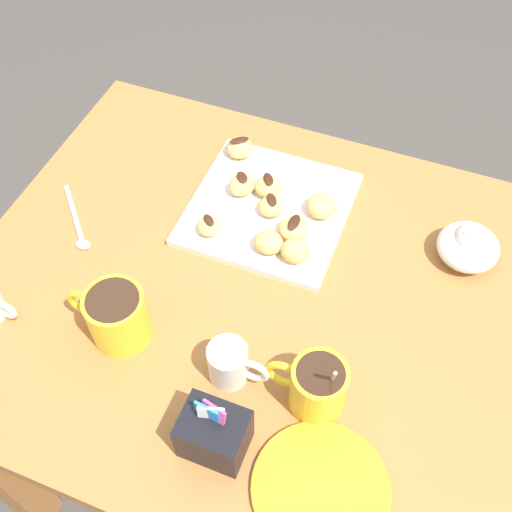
{
  "coord_description": "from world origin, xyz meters",
  "views": [
    {
      "loc": [
        -0.21,
        0.54,
        1.59
      ],
      "look_at": [
        0.01,
        -0.05,
        0.75
      ],
      "focal_mm": 43.5,
      "sensor_mm": 36.0,
      "label": 1
    }
  ],
  "objects_px": {
    "beignet_5": "(322,206)",
    "pastry_plate_square": "(269,209)",
    "beignet_2": "(268,187)",
    "beignet_3": "(209,226)",
    "dining_table": "(253,329)",
    "coffee_mug_yellow_right": "(116,315)",
    "saucer_orange_left": "(321,489)",
    "beignet_1": "(242,185)",
    "beignet_8": "(271,206)",
    "ice_cream_bowl": "(469,245)",
    "beignet_7": "(267,242)",
    "beignet_6": "(240,148)",
    "coffee_mug_yellow_left": "(316,386)",
    "beignet_4": "(295,251)",
    "sugar_caddy": "(214,433)",
    "cream_pitcher_white": "(229,362)",
    "beignet_0": "(294,229)"
  },
  "relations": [
    {
      "from": "pastry_plate_square",
      "to": "beignet_2",
      "type": "bearing_deg",
      "value": -66.08
    },
    {
      "from": "beignet_6",
      "to": "beignet_3",
      "type": "bearing_deg",
      "value": 96.8
    },
    {
      "from": "beignet_5",
      "to": "saucer_orange_left",
      "type": "bearing_deg",
      "value": 107.78
    },
    {
      "from": "beignet_2",
      "to": "beignet_3",
      "type": "xyz_separation_m",
      "value": [
        0.06,
        0.12,
        -0.0
      ]
    },
    {
      "from": "coffee_mug_yellow_right",
      "to": "beignet_5",
      "type": "distance_m",
      "value": 0.41
    },
    {
      "from": "pastry_plate_square",
      "to": "beignet_0",
      "type": "relative_size",
      "value": 5.22
    },
    {
      "from": "pastry_plate_square",
      "to": "sugar_caddy",
      "type": "xyz_separation_m",
      "value": [
        -0.08,
        0.43,
        0.03
      ]
    },
    {
      "from": "pastry_plate_square",
      "to": "beignet_5",
      "type": "xyz_separation_m",
      "value": [
        -0.09,
        -0.02,
        0.03
      ]
    },
    {
      "from": "ice_cream_bowl",
      "to": "saucer_orange_left",
      "type": "bearing_deg",
      "value": 76.54
    },
    {
      "from": "cream_pitcher_white",
      "to": "beignet_5",
      "type": "bearing_deg",
      "value": -95.41
    },
    {
      "from": "coffee_mug_yellow_left",
      "to": "beignet_4",
      "type": "height_order",
      "value": "coffee_mug_yellow_left"
    },
    {
      "from": "cream_pitcher_white",
      "to": "ice_cream_bowl",
      "type": "height_order",
      "value": "ice_cream_bowl"
    },
    {
      "from": "pastry_plate_square",
      "to": "beignet_0",
      "type": "height_order",
      "value": "beignet_0"
    },
    {
      "from": "beignet_3",
      "to": "beignet_7",
      "type": "height_order",
      "value": "beignet_7"
    },
    {
      "from": "pastry_plate_square",
      "to": "beignet_5",
      "type": "bearing_deg",
      "value": -168.26
    },
    {
      "from": "coffee_mug_yellow_right",
      "to": "beignet_5",
      "type": "xyz_separation_m",
      "value": [
        -0.22,
        -0.34,
        -0.02
      ]
    },
    {
      "from": "sugar_caddy",
      "to": "beignet_0",
      "type": "relative_size",
      "value": 2.0
    },
    {
      "from": "beignet_3",
      "to": "beignet_7",
      "type": "bearing_deg",
      "value": -179.42
    },
    {
      "from": "sugar_caddy",
      "to": "beignet_2",
      "type": "relative_size",
      "value": 2.19
    },
    {
      "from": "ice_cream_bowl",
      "to": "beignet_6",
      "type": "relative_size",
      "value": 2.02
    },
    {
      "from": "pastry_plate_square",
      "to": "beignet_8",
      "type": "bearing_deg",
      "value": 126.34
    },
    {
      "from": "coffee_mug_yellow_right",
      "to": "beignet_0",
      "type": "xyz_separation_m",
      "value": [
        -0.19,
        -0.27,
        -0.02
      ]
    },
    {
      "from": "cream_pitcher_white",
      "to": "beignet_5",
      "type": "relative_size",
      "value": 1.9
    },
    {
      "from": "beignet_7",
      "to": "beignet_8",
      "type": "xyz_separation_m",
      "value": [
        0.02,
        -0.08,
        -0.0
      ]
    },
    {
      "from": "coffee_mug_yellow_right",
      "to": "beignet_3",
      "type": "distance_m",
      "value": 0.23
    },
    {
      "from": "sugar_caddy",
      "to": "beignet_7",
      "type": "distance_m",
      "value": 0.34
    },
    {
      "from": "beignet_5",
      "to": "pastry_plate_square",
      "type": "bearing_deg",
      "value": 11.74
    },
    {
      "from": "coffee_mug_yellow_right",
      "to": "beignet_1",
      "type": "distance_m",
      "value": 0.34
    },
    {
      "from": "dining_table",
      "to": "pastry_plate_square",
      "type": "height_order",
      "value": "pastry_plate_square"
    },
    {
      "from": "beignet_1",
      "to": "beignet_8",
      "type": "distance_m",
      "value": 0.07
    },
    {
      "from": "sugar_caddy",
      "to": "beignet_6",
      "type": "bearing_deg",
      "value": -71.31
    },
    {
      "from": "pastry_plate_square",
      "to": "sugar_caddy",
      "type": "bearing_deg",
      "value": 100.72
    },
    {
      "from": "saucer_orange_left",
      "to": "beignet_2",
      "type": "distance_m",
      "value": 0.53
    },
    {
      "from": "dining_table",
      "to": "pastry_plate_square",
      "type": "bearing_deg",
      "value": -78.65
    },
    {
      "from": "coffee_mug_yellow_left",
      "to": "beignet_2",
      "type": "height_order",
      "value": "coffee_mug_yellow_left"
    },
    {
      "from": "dining_table",
      "to": "beignet_2",
      "type": "relative_size",
      "value": 19.83
    },
    {
      "from": "beignet_0",
      "to": "beignet_6",
      "type": "bearing_deg",
      "value": -43.01
    },
    {
      "from": "coffee_mug_yellow_right",
      "to": "ice_cream_bowl",
      "type": "height_order",
      "value": "coffee_mug_yellow_right"
    },
    {
      "from": "beignet_1",
      "to": "beignet_2",
      "type": "distance_m",
      "value": 0.05
    },
    {
      "from": "pastry_plate_square",
      "to": "beignet_5",
      "type": "relative_size",
      "value": 5.03
    },
    {
      "from": "beignet_6",
      "to": "beignet_7",
      "type": "height_order",
      "value": "beignet_7"
    },
    {
      "from": "coffee_mug_yellow_right",
      "to": "beignet_6",
      "type": "distance_m",
      "value": 0.43
    },
    {
      "from": "dining_table",
      "to": "pastry_plate_square",
      "type": "relative_size",
      "value": 3.47
    },
    {
      "from": "beignet_4",
      "to": "beignet_7",
      "type": "distance_m",
      "value": 0.05
    },
    {
      "from": "coffee_mug_yellow_right",
      "to": "beignet_4",
      "type": "height_order",
      "value": "coffee_mug_yellow_right"
    },
    {
      "from": "saucer_orange_left",
      "to": "beignet_2",
      "type": "height_order",
      "value": "beignet_2"
    },
    {
      "from": "beignet_3",
      "to": "beignet_6",
      "type": "height_order",
      "value": "beignet_6"
    },
    {
      "from": "saucer_orange_left",
      "to": "ice_cream_bowl",
      "type": "bearing_deg",
      "value": -103.46
    },
    {
      "from": "cream_pitcher_white",
      "to": "beignet_6",
      "type": "height_order",
      "value": "cream_pitcher_white"
    },
    {
      "from": "beignet_3",
      "to": "beignet_6",
      "type": "distance_m",
      "value": 0.2
    }
  ]
}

